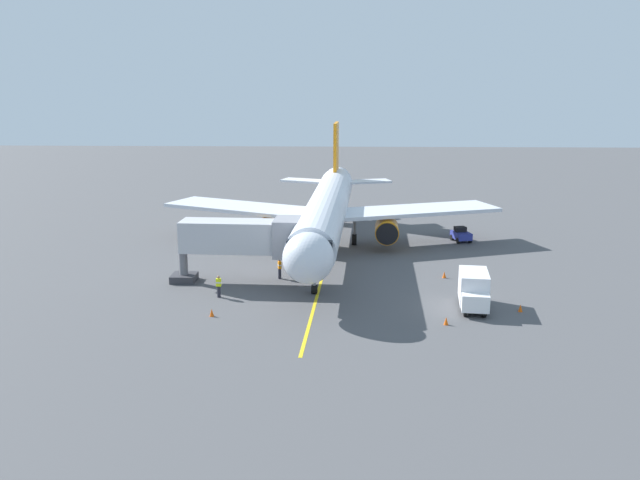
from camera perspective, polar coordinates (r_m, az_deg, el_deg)
ground_plane at (r=66.52m, az=0.87°, el=-0.65°), size 220.00×220.00×0.00m
apron_lead_in_line at (r=59.23m, az=0.40°, el=-2.39°), size 1.95×39.97×0.01m
airplane at (r=64.44m, az=0.59°, el=2.54°), size 34.77×40.31×11.50m
jet_bridge at (r=54.19m, az=-5.92°, el=0.17°), size 11.46×3.34×5.40m
ground_crew_marshaller at (r=51.55m, az=-8.62°, el=-3.90°), size 0.40×0.26×1.71m
ground_crew_wing_walker at (r=55.88m, az=-3.45°, el=-2.43°), size 0.37×0.46×1.71m
box_truck_near_nose at (r=49.63m, az=12.96°, el=-4.16°), size 2.47×4.79×2.62m
tug_portside at (r=70.51m, az=11.91°, el=0.44°), size 2.06×2.61×1.50m
baggage_cart_starboard_side at (r=71.81m, az=-8.09°, el=0.79°), size 2.36×2.94×1.27m
safety_cone_nose_left at (r=46.27m, az=10.68°, el=-6.78°), size 0.32×0.32×0.55m
safety_cone_nose_right at (r=47.69m, az=-9.20°, el=-6.11°), size 0.32×0.32×0.55m
safety_cone_wing_port at (r=57.13m, az=10.53°, el=-2.92°), size 0.32×0.32×0.55m
safety_cone_wing_starboard at (r=50.09m, az=16.69°, el=-5.56°), size 0.32×0.32×0.55m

